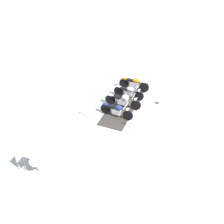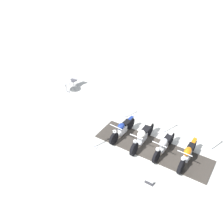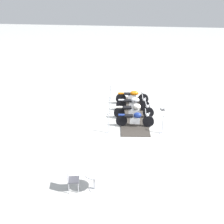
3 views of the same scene
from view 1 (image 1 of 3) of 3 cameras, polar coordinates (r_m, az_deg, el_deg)
ground_plane at (r=16.17m, az=3.02°, el=2.12°), size 80.00×80.00×0.00m
display_platform at (r=16.16m, az=3.02°, el=2.19°), size 5.52×2.11×0.05m
motorcycle_navy at (r=14.67m, az=1.09°, el=0.33°), size 0.68×2.02×0.90m
motorcycle_cream at (r=15.47m, az=2.54°, el=2.55°), size 0.64×2.25×0.92m
motorcycle_chrome at (r=16.31m, az=3.82°, el=4.50°), size 0.65×2.02×0.90m
motorcycle_copper at (r=17.18m, az=4.96°, el=6.25°), size 0.61×2.06×0.95m
stanchion_left_mid at (r=16.37m, az=-1.44°, el=4.25°), size 0.32×0.32×1.15m
stanchion_left_rear at (r=18.21m, az=1.43°, el=7.73°), size 0.32×0.32×1.06m
stanchion_right_front at (r=13.90m, az=5.18°, el=-2.88°), size 0.31×0.31×1.03m
stanchion_left_front at (r=14.70m, az=-4.96°, el=-0.30°), size 0.31×0.31×1.06m
info_placard at (r=16.38m, az=10.00°, el=2.29°), size 0.41×0.26×0.19m
cafe_table at (r=12.07m, az=-16.09°, el=-10.86°), size 0.71×0.71×0.74m
cafe_chair_near_table at (r=12.47m, az=-19.34°, el=-9.90°), size 0.47×0.47×0.91m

